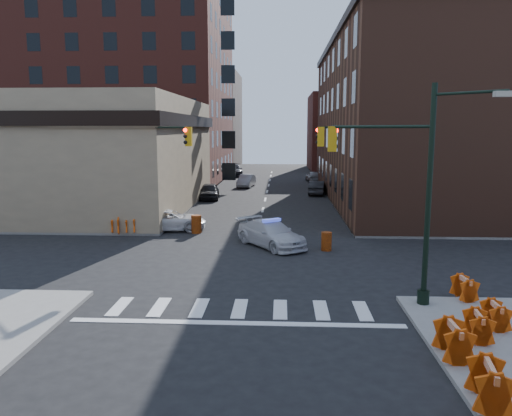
# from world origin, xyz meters

# --- Properties ---
(ground) EXTENTS (140.00, 140.00, 0.00)m
(ground) POSITION_xyz_m (0.00, 0.00, 0.00)
(ground) COLOR black
(ground) RESTS_ON ground
(sidewalk_nw) EXTENTS (34.00, 54.50, 0.15)m
(sidewalk_nw) POSITION_xyz_m (-23.00, 32.75, 0.07)
(sidewalk_nw) COLOR gray
(sidewalk_nw) RESTS_ON ground
(sidewalk_ne) EXTENTS (34.00, 54.50, 0.15)m
(sidewalk_ne) POSITION_xyz_m (23.00, 32.75, 0.07)
(sidewalk_ne) COLOR gray
(sidewalk_ne) RESTS_ON ground
(bank_building) EXTENTS (22.00, 22.00, 9.00)m
(bank_building) POSITION_xyz_m (-17.00, 16.50, 4.50)
(bank_building) COLOR #958261
(bank_building) RESTS_ON ground
(apartment_block) EXTENTS (25.00, 25.00, 24.00)m
(apartment_block) POSITION_xyz_m (-18.50, 40.00, 12.00)
(apartment_block) COLOR #5C251D
(apartment_block) RESTS_ON ground
(commercial_row_ne) EXTENTS (14.00, 34.00, 14.00)m
(commercial_row_ne) POSITION_xyz_m (13.00, 22.50, 7.00)
(commercial_row_ne) COLOR #522F21
(commercial_row_ne) RESTS_ON ground
(filler_nw) EXTENTS (20.00, 18.00, 16.00)m
(filler_nw) POSITION_xyz_m (-16.00, 62.00, 8.00)
(filler_nw) COLOR brown
(filler_nw) RESTS_ON ground
(filler_ne) EXTENTS (16.00, 16.00, 12.00)m
(filler_ne) POSITION_xyz_m (14.00, 58.00, 6.00)
(filler_ne) COLOR #5C251D
(filler_ne) RESTS_ON ground
(signal_pole_se) EXTENTS (5.40, 5.27, 8.00)m
(signal_pole_se) POSITION_xyz_m (6.04, -5.52, 4.61)
(signal_pole_se) COLOR black
(signal_pole_se) RESTS_ON sidewalk_se
(signal_pole_nw) EXTENTS (3.58, 3.67, 8.00)m
(signal_pole_nw) POSITION_xyz_m (-5.85, 5.34, 4.34)
(signal_pole_nw) COLOR black
(signal_pole_nw) RESTS_ON sidewalk_nw
(signal_pole_ne) EXTENTS (3.67, 3.58, 8.00)m
(signal_pole_ne) POSITION_xyz_m (5.84, 5.35, 4.34)
(signal_pole_ne) COLOR black
(signal_pole_ne) RESTS_ON sidewalk_ne
(tree_ne_near) EXTENTS (3.00, 3.00, 4.85)m
(tree_ne_near) POSITION_xyz_m (7.50, 26.00, 3.49)
(tree_ne_near) COLOR black
(tree_ne_near) RESTS_ON sidewalk_ne
(tree_ne_far) EXTENTS (3.00, 3.00, 4.85)m
(tree_ne_far) POSITION_xyz_m (7.50, 34.00, 3.49)
(tree_ne_far) COLOR black
(tree_ne_far) RESTS_ON sidewalk_ne
(police_car) EXTENTS (4.56, 5.17, 1.43)m
(police_car) POSITION_xyz_m (0.94, 3.17, 0.72)
(police_car) COLOR silver
(police_car) RESTS_ON ground
(pickup) EXTENTS (5.13, 2.96, 1.34)m
(pickup) POSITION_xyz_m (-5.80, 7.35, 0.67)
(pickup) COLOR silver
(pickup) RESTS_ON ground
(parked_car_wnear) EXTENTS (2.16, 4.53, 1.49)m
(parked_car_wnear) POSITION_xyz_m (-5.29, 22.10, 0.75)
(parked_car_wnear) COLOR black
(parked_car_wnear) RESTS_ON ground
(parked_car_wfar) EXTENTS (2.01, 4.45, 1.42)m
(parked_car_wfar) POSITION_xyz_m (-2.50, 32.22, 0.71)
(parked_car_wfar) COLOR #929399
(parked_car_wfar) RESTS_ON ground
(parked_car_wdeep) EXTENTS (2.91, 5.88, 1.64)m
(parked_car_wdeep) POSITION_xyz_m (-5.20, 45.67, 0.82)
(parked_car_wdeep) COLOR black
(parked_car_wdeep) RESTS_ON ground
(parked_car_enear) EXTENTS (2.05, 4.42, 1.40)m
(parked_car_enear) POSITION_xyz_m (5.11, 25.88, 0.70)
(parked_car_enear) COLOR black
(parked_car_enear) RESTS_ON ground
(parked_car_efar) EXTENTS (1.96, 4.15, 1.37)m
(parked_car_efar) POSITION_xyz_m (5.50, 38.38, 0.69)
(parked_car_efar) COLOR gray
(parked_car_efar) RESTS_ON ground
(pedestrian_a) EXTENTS (0.70, 0.58, 1.64)m
(pedestrian_a) POSITION_xyz_m (-7.62, 6.00, 0.97)
(pedestrian_a) COLOR black
(pedestrian_a) RESTS_ON sidewalk_nw
(pedestrian_b) EXTENTS (0.92, 0.78, 1.66)m
(pedestrian_b) POSITION_xyz_m (-12.46, 6.00, 0.98)
(pedestrian_b) COLOR black
(pedestrian_b) RESTS_ON sidewalk_nw
(pedestrian_c) EXTENTS (1.00, 0.63, 1.58)m
(pedestrian_c) POSITION_xyz_m (-10.43, 6.54, 0.94)
(pedestrian_c) COLOR #1E222E
(pedestrian_c) RESTS_ON sidewalk_nw
(barrel_road) EXTENTS (0.61, 0.61, 1.02)m
(barrel_road) POSITION_xyz_m (3.98, 2.36, 0.51)
(barrel_road) COLOR #C13709
(barrel_road) RESTS_ON ground
(barrel_bank) EXTENTS (0.80, 0.80, 1.15)m
(barrel_bank) POSITION_xyz_m (-3.89, 6.59, 0.57)
(barrel_bank) COLOR #D55C0A
(barrel_bank) RESTS_ON ground
(barricade_se_a) EXTENTS (0.67, 1.17, 0.84)m
(barricade_se_a) POSITION_xyz_m (8.50, -5.70, 0.57)
(barricade_se_a) COLOR #D04309
(barricade_se_a) RESTS_ON sidewalk_se
(barricade_se_b) EXTENTS (0.70, 1.21, 0.87)m
(barricade_se_b) POSITION_xyz_m (7.56, -9.50, 0.58)
(barricade_se_b) COLOR #C03509
(barricade_se_b) RESTS_ON sidewalk_se
(barricade_se_c) EXTENTS (0.59, 1.12, 0.83)m
(barricade_se_c) POSITION_xyz_m (8.50, -8.50, 0.57)
(barricade_se_c) COLOR #D04F09
(barricade_se_c) RESTS_ON sidewalk_se
(barricade_se_d) EXTENTS (0.67, 1.33, 1.00)m
(barricade_se_d) POSITION_xyz_m (6.40, -10.76, 0.65)
(barricade_se_d) COLOR #F04D0B
(barricade_se_d) RESTS_ON sidewalk_se
(barricade_se_e) EXTENTS (0.90, 1.45, 1.02)m
(barricade_se_e) POSITION_xyz_m (6.40, -13.23, 0.66)
(barricade_se_e) COLOR #F2390B
(barricade_se_e) RESTS_ON sidewalk_se
(barricade_nw_a) EXTENTS (1.38, 0.84, 0.97)m
(barricade_nw_a) POSITION_xyz_m (-8.09, 5.70, 0.64)
(barricade_nw_a) COLOR #CD4F09
(barricade_nw_a) RESTS_ON sidewalk_nw
(barricade_nw_b) EXTENTS (1.21, 0.64, 0.89)m
(barricade_nw_b) POSITION_xyz_m (-8.50, 5.70, 0.60)
(barricade_nw_b) COLOR orange
(barricade_nw_b) RESTS_ON sidewalk_nw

